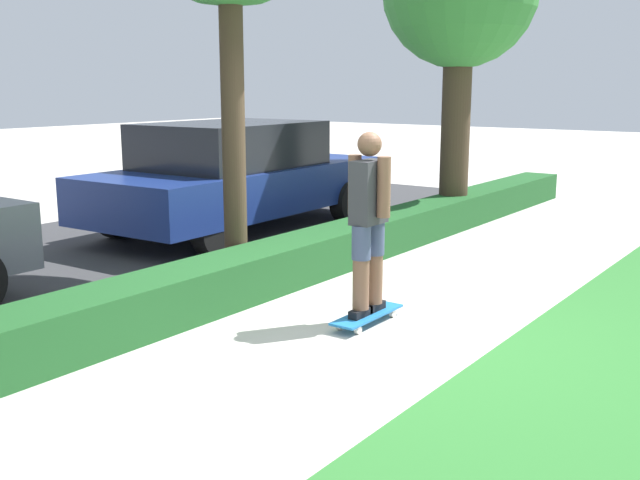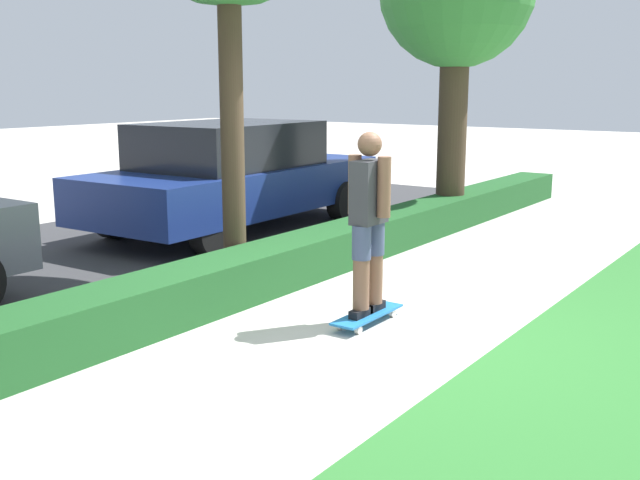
% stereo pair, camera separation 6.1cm
% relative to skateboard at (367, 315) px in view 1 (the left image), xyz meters
% --- Properties ---
extents(ground_plane, '(60.00, 60.00, 0.00)m').
position_rel_skateboard_xyz_m(ground_plane, '(-0.19, -0.17, -0.07)').
color(ground_plane, '#BCB7AD').
extents(street_asphalt, '(17.02, 5.00, 0.01)m').
position_rel_skateboard_xyz_m(street_asphalt, '(-0.19, 4.03, -0.07)').
color(street_asphalt, '#38383A').
rests_on(street_asphalt, ground_plane).
extents(hedge_row, '(17.02, 0.60, 0.45)m').
position_rel_skateboard_xyz_m(hedge_row, '(-0.19, 1.43, 0.15)').
color(hedge_row, '#1E5123').
rests_on(hedge_row, ground_plane).
extents(skateboard, '(0.85, 0.24, 0.09)m').
position_rel_skateboard_xyz_m(skateboard, '(0.00, 0.00, 0.00)').
color(skateboard, '#1E6BAD').
rests_on(skateboard, ground_plane).
extents(skater_person, '(0.48, 0.41, 1.58)m').
position_rel_skateboard_xyz_m(skater_person, '(0.00, 0.00, 0.86)').
color(skater_person, black).
rests_on(skater_person, skateboard).
extents(parked_car_middle, '(4.76, 2.11, 1.54)m').
position_rel_skateboard_xyz_m(parked_car_middle, '(2.60, 3.86, 0.71)').
color(parked_car_middle, navy).
rests_on(parked_car_middle, ground_plane).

